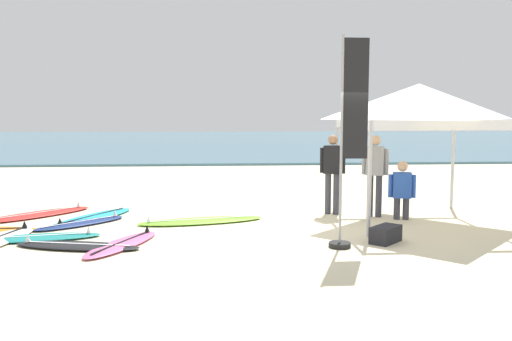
# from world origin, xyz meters

# --- Properties ---
(ground_plane) EXTENTS (80.00, 80.00, 0.00)m
(ground_plane) POSITION_xyz_m (0.00, 0.00, 0.00)
(ground_plane) COLOR beige
(sea) EXTENTS (80.00, 36.00, 0.10)m
(sea) POSITION_xyz_m (0.00, 30.50, 0.05)
(sea) COLOR teal
(sea) RESTS_ON ground
(canopy_tent) EXTENTS (2.80, 2.80, 2.75)m
(canopy_tent) POSITION_xyz_m (2.53, 0.96, 2.39)
(canopy_tent) COLOR #B7B7BC
(canopy_tent) RESTS_ON ground
(surfboard_lime) EXTENTS (2.59, 1.22, 0.19)m
(surfboard_lime) POSITION_xyz_m (-1.80, 1.10, 0.04)
(surfboard_lime) COLOR #7AD12D
(surfboard_lime) RESTS_ON ground
(surfboard_pink) EXTENTS (1.26, 2.01, 0.19)m
(surfboard_pink) POSITION_xyz_m (-3.02, -0.73, 0.04)
(surfboard_pink) COLOR pink
(surfboard_pink) RESTS_ON ground
(surfboard_navy) EXTENTS (1.73, 1.65, 0.19)m
(surfboard_navy) POSITION_xyz_m (-4.13, 1.04, 0.04)
(surfboard_navy) COLOR navy
(surfboard_navy) RESTS_ON ground
(surfboard_red) EXTENTS (2.23, 2.23, 0.19)m
(surfboard_red) POSITION_xyz_m (-5.30, 2.00, 0.04)
(surfboard_red) COLOR red
(surfboard_red) RESTS_ON ground
(surfboard_cyan) EXTENTS (1.62, 2.25, 0.19)m
(surfboard_cyan) POSITION_xyz_m (-4.02, 1.63, 0.04)
(surfboard_cyan) COLOR #23B2CC
(surfboard_cyan) RESTS_ON ground
(surfboard_teal) EXTENTS (2.28, 0.99, 0.19)m
(surfboard_teal) POSITION_xyz_m (-4.61, -0.18, 0.04)
(surfboard_teal) COLOR #19847F
(surfboard_teal) RESTS_ON ground
(surfboard_black) EXTENTS (2.19, 1.03, 0.19)m
(surfboard_black) POSITION_xyz_m (-3.74, -0.80, 0.04)
(surfboard_black) COLOR black
(surfboard_black) RESTS_ON ground
(person_black) EXTENTS (0.51, 0.35, 1.71)m
(person_black) POSITION_xyz_m (1.00, 1.80, 0.99)
(person_black) COLOR #383842
(person_black) RESTS_ON ground
(person_grey) EXTENTS (0.52, 0.34, 1.71)m
(person_grey) POSITION_xyz_m (1.83, 1.45, 0.99)
(person_grey) COLOR #383842
(person_grey) RESTS_ON ground
(person_blue) EXTENTS (0.54, 0.29, 1.20)m
(person_blue) POSITION_xyz_m (2.30, 1.12, 0.66)
(person_blue) COLOR #383842
(person_blue) RESTS_ON ground
(banner_flag) EXTENTS (0.60, 0.36, 3.40)m
(banner_flag) POSITION_xyz_m (0.64, -1.06, 1.57)
(banner_flag) COLOR #99999E
(banner_flag) RESTS_ON ground
(gear_bag_near_tent) EXTENTS (0.65, 0.65, 0.28)m
(gear_bag_near_tent) POSITION_xyz_m (1.37, -0.79, 0.14)
(gear_bag_near_tent) COLOR #232328
(gear_bag_near_tent) RESTS_ON ground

